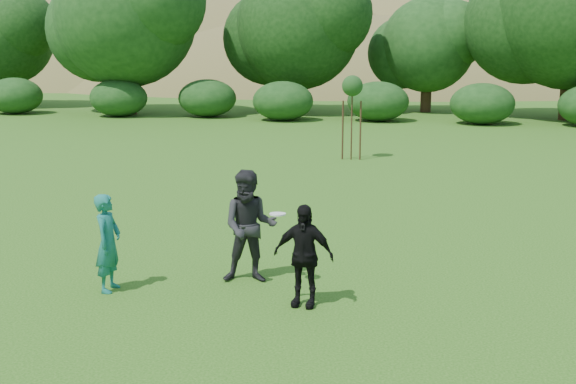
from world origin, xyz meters
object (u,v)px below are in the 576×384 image
at_px(player_grey, 250,227).
at_px(player_black, 303,255).
at_px(sapling, 352,88).
at_px(player_teal, 108,243).

height_order(player_grey, player_black, player_grey).
bearing_deg(sapling, player_grey, -92.52).
xyz_separation_m(player_teal, player_black, (3.21, -0.13, -0.00)).
bearing_deg(player_black, sapling, 98.88).
relative_size(player_grey, sapling, 0.67).
xyz_separation_m(player_teal, player_grey, (2.16, 0.83, 0.15)).
bearing_deg(sapling, player_teal, -101.18).
height_order(player_teal, sapling, sapling).
bearing_deg(sapling, player_black, -88.00).
distance_m(player_grey, player_black, 1.43).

